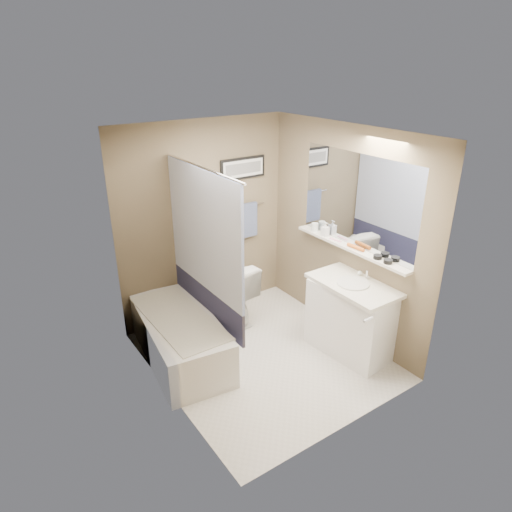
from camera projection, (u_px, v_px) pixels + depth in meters
ground at (264, 356)px, 5.00m from camera, size 2.50×2.50×0.00m
ceiling at (266, 135)px, 4.04m from camera, size 2.20×2.50×0.04m
wall_back at (205, 222)px, 5.45m from camera, size 2.20×0.04×2.40m
wall_front at (355, 308)px, 3.59m from camera, size 2.20×0.04×2.40m
wall_left at (163, 285)px, 3.96m from camera, size 0.04×2.50×2.40m
wall_right at (343, 234)px, 5.08m from camera, size 0.04×2.50×2.40m
tile_surround at (143, 284)px, 4.41m from camera, size 0.02×1.55×2.00m
curtain_rod at (201, 167)px, 4.35m from camera, size 0.02×1.55×0.02m
curtain_upper at (204, 231)px, 4.61m from camera, size 0.03×1.45×1.28m
curtain_lower at (207, 302)px, 4.94m from camera, size 0.03×1.45×0.36m
mirror at (357, 201)px, 4.80m from camera, size 0.02×1.60×1.00m
shelf at (349, 248)px, 4.98m from camera, size 0.12×1.60×0.03m
towel_bar at (244, 207)px, 5.68m from camera, size 0.60×0.02×0.02m
towel at (245, 221)px, 5.74m from camera, size 0.34×0.05×0.44m
art_frame at (243, 168)px, 5.50m from camera, size 0.62×0.02×0.26m
art_mat at (243, 168)px, 5.49m from camera, size 0.56×0.00×0.20m
art_image at (244, 168)px, 5.49m from camera, size 0.50×0.00×0.13m
door at (399, 311)px, 3.95m from camera, size 0.80×0.02×2.00m
door_handle at (368, 319)px, 3.82m from camera, size 0.10×0.02×0.02m
bathtub at (180, 338)px, 4.89m from camera, size 0.88×1.58×0.50m
tub_rim at (179, 318)px, 4.79m from camera, size 0.56×1.36×0.02m
toilet at (228, 292)px, 5.54m from camera, size 0.52×0.82×0.79m
vanity at (351, 319)px, 4.95m from camera, size 0.60×0.95×0.80m
countertop at (354, 285)px, 4.78m from camera, size 0.54×0.96×0.04m
sink_basin at (353, 283)px, 4.76m from camera, size 0.34×0.34×0.01m
faucet_spout at (367, 275)px, 4.85m from camera, size 0.02×0.02×0.10m
faucet_knob at (360, 273)px, 4.93m from camera, size 0.05×0.05×0.05m
candle_bowl_near at (388, 261)px, 4.57m from camera, size 0.09×0.09×0.04m
candle_bowl_far at (378, 257)px, 4.67m from camera, size 0.09×0.09×0.04m
hair_brush_front at (356, 247)px, 4.90m from camera, size 0.05×0.22×0.04m
pink_comb at (335, 240)px, 5.14m from camera, size 0.05×0.16×0.01m
glass_jar at (315, 227)px, 5.39m from camera, size 0.08×0.08×0.10m
soap_bottle at (325, 229)px, 5.24m from camera, size 0.08×0.08×0.16m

